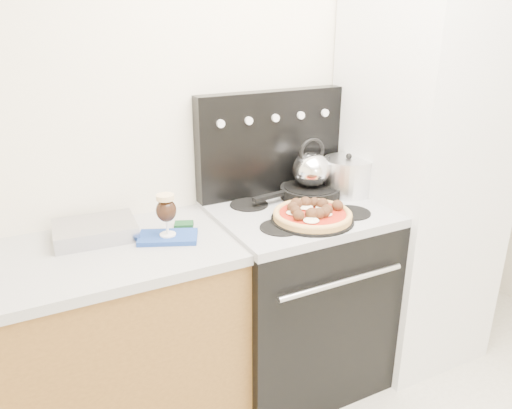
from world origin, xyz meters
TOP-DOWN VIEW (x-y plane):
  - room_shell at (0.00, 0.29)m, footprint 3.52×3.01m
  - base_cabinet at (-1.02, 1.20)m, footprint 1.45×0.60m
  - countertop at (-1.02, 1.20)m, footprint 1.48×0.63m
  - stove_body at (0.08, 1.18)m, footprint 0.76×0.65m
  - cooktop at (0.08, 1.18)m, footprint 0.76×0.65m
  - backguard at (0.08, 1.45)m, footprint 0.76×0.08m
  - fridge at (0.78, 1.15)m, footprint 0.64×0.68m
  - foil_sheet at (-0.80, 1.33)m, footprint 0.34×0.26m
  - oven_mitt at (-0.54, 1.17)m, footprint 0.27×0.22m
  - beer_glass at (-0.54, 1.17)m, footprint 0.10×0.10m
  - pizza_pan at (0.06, 1.03)m, footprint 0.38×0.38m
  - pizza at (0.06, 1.03)m, footprint 0.40×0.40m
  - skillet at (0.22, 1.29)m, footprint 0.34×0.34m
  - tea_kettle at (0.22, 1.29)m, footprint 0.22×0.22m
  - stock_pot at (0.40, 1.25)m, footprint 0.26×0.26m

SIDE VIEW (x-z plane):
  - base_cabinet at x=-1.02m, z-range 0.00..0.86m
  - stove_body at x=0.08m, z-range 0.00..0.88m
  - countertop at x=-1.02m, z-range 0.86..0.90m
  - cooktop at x=0.08m, z-range 0.88..0.92m
  - oven_mitt at x=-0.54m, z-range 0.90..0.92m
  - pizza_pan at x=0.06m, z-range 0.92..0.93m
  - foil_sheet at x=-0.80m, z-range 0.90..0.96m
  - skillet at x=0.22m, z-range 0.92..0.97m
  - fridge at x=0.78m, z-range 0.00..1.90m
  - pizza at x=0.06m, z-range 0.93..0.98m
  - stock_pot at x=0.40m, z-range 0.92..1.09m
  - beer_glass at x=-0.54m, z-range 0.92..1.10m
  - tea_kettle at x=0.22m, z-range 0.97..1.17m
  - backguard at x=0.08m, z-range 0.92..1.42m
  - room_shell at x=0.00m, z-range -0.01..2.51m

